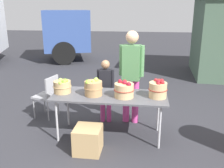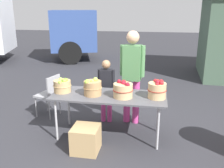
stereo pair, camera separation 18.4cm
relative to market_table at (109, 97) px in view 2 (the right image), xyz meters
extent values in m
plane|color=#2D2D33|center=(0.00, 0.00, -0.71)|extent=(40.00, 40.00, 0.00)
cube|color=#4C4C51|center=(0.00, 0.00, 0.03)|extent=(1.90, 0.76, 0.03)
cylinder|color=#B2B2B7|center=(-0.83, -0.30, -0.35)|extent=(0.04, 0.04, 0.72)
cylinder|color=#B2B2B7|center=(0.83, -0.30, -0.35)|extent=(0.04, 0.04, 0.72)
cylinder|color=#B2B2B7|center=(-0.83, 0.30, -0.35)|extent=(0.04, 0.04, 0.72)
cylinder|color=#B2B2B7|center=(0.83, 0.30, -0.35)|extent=(0.04, 0.04, 0.72)
cylinder|color=tan|center=(-0.81, 0.01, 0.15)|extent=(0.29, 0.29, 0.20)
torus|color=tan|center=(-0.81, 0.01, 0.16)|extent=(0.31, 0.31, 0.01)
sphere|color=#7AA833|center=(-0.75, -0.04, 0.25)|extent=(0.08, 0.08, 0.08)
sphere|color=#8CB738|center=(-0.79, -0.02, 0.25)|extent=(0.08, 0.08, 0.08)
sphere|color=#8CB738|center=(-0.80, -0.10, 0.25)|extent=(0.07, 0.07, 0.07)
sphere|color=#7AA833|center=(-0.78, 0.09, 0.24)|extent=(0.07, 0.07, 0.07)
sphere|color=#9EC647|center=(-0.86, 0.08, 0.25)|extent=(0.07, 0.07, 0.07)
sphere|color=#7AA833|center=(-0.74, 0.00, 0.26)|extent=(0.07, 0.07, 0.07)
cylinder|color=#A87F51|center=(-0.26, -0.05, 0.16)|extent=(0.29, 0.29, 0.24)
torus|color=#A87F51|center=(-0.26, -0.05, 0.18)|extent=(0.31, 0.31, 0.01)
sphere|color=#9EC647|center=(-0.26, -0.06, 0.28)|extent=(0.07, 0.07, 0.07)
sphere|color=#8CB738|center=(-0.34, -0.13, 0.29)|extent=(0.07, 0.07, 0.07)
sphere|color=#8CB738|center=(-0.36, -0.05, 0.28)|extent=(0.07, 0.07, 0.07)
sphere|color=#9EC647|center=(-0.22, -0.01, 0.30)|extent=(0.08, 0.08, 0.08)
cylinder|color=tan|center=(0.25, -0.07, 0.16)|extent=(0.31, 0.31, 0.23)
torus|color=maroon|center=(0.25, -0.07, 0.17)|extent=(0.33, 0.33, 0.01)
sphere|color=maroon|center=(0.32, -0.14, 0.28)|extent=(0.08, 0.08, 0.08)
sphere|color=maroon|center=(0.25, -0.02, 0.29)|extent=(0.08, 0.08, 0.08)
sphere|color=maroon|center=(0.17, -0.02, 0.30)|extent=(0.06, 0.06, 0.06)
sphere|color=maroon|center=(0.18, -0.02, 0.27)|extent=(0.08, 0.08, 0.08)
sphere|color=maroon|center=(0.25, -0.06, 0.28)|extent=(0.07, 0.07, 0.07)
sphere|color=maroon|center=(0.26, -0.07, 0.28)|extent=(0.07, 0.07, 0.07)
cylinder|color=tan|center=(0.79, -0.01, 0.17)|extent=(0.28, 0.28, 0.25)
torus|color=maroon|center=(0.79, -0.01, 0.18)|extent=(0.30, 0.30, 0.01)
sphere|color=maroon|center=(0.79, -0.02, 0.31)|extent=(0.08, 0.08, 0.08)
sphere|color=maroon|center=(0.79, -0.09, 0.29)|extent=(0.07, 0.07, 0.07)
sphere|color=#B22319|center=(0.79, 0.01, 0.32)|extent=(0.07, 0.07, 0.07)
sphere|color=maroon|center=(0.75, 0.10, 0.30)|extent=(0.07, 0.07, 0.07)
sphere|color=maroon|center=(0.84, 0.06, 0.30)|extent=(0.08, 0.08, 0.08)
sphere|color=maroon|center=(0.85, -0.06, 0.31)|extent=(0.07, 0.07, 0.07)
cylinder|color=#CC3F8C|center=(0.41, 0.61, -0.28)|extent=(0.12, 0.12, 0.86)
cylinder|color=#CC3F8C|center=(0.23, 0.63, -0.28)|extent=(0.12, 0.12, 0.86)
cube|color=#4C7F4C|center=(0.32, 0.62, 0.47)|extent=(0.35, 0.27, 0.64)
sphere|color=tan|center=(0.32, 0.62, 0.93)|extent=(0.23, 0.23, 0.23)
cylinder|color=#4C7F4C|center=(0.50, 0.60, 0.51)|extent=(0.09, 0.09, 0.57)
cylinder|color=#4C7F4C|center=(0.13, 0.64, 0.51)|extent=(0.09, 0.09, 0.57)
cylinder|color=#CC3F8C|center=(-0.10, 0.56, -0.41)|extent=(0.09, 0.09, 0.60)
cylinder|color=#CC3F8C|center=(-0.22, 0.56, -0.41)|extent=(0.09, 0.09, 0.60)
cube|color=black|center=(-0.16, 0.56, 0.12)|extent=(0.22, 0.16, 0.45)
sphere|color=#936B4C|center=(-0.16, 0.56, 0.44)|extent=(0.16, 0.16, 0.16)
cylinder|color=black|center=(-0.03, 0.56, 0.14)|extent=(0.06, 0.06, 0.40)
cylinder|color=black|center=(-0.29, 0.56, 0.14)|extent=(0.06, 0.06, 0.40)
cube|color=#334C8C|center=(-2.75, 6.39, 0.54)|extent=(2.37, 2.56, 1.60)
cube|color=black|center=(-1.94, 6.66, 0.86)|extent=(0.59, 1.69, 0.80)
cylinder|color=black|center=(-3.20, 7.24, -0.26)|extent=(0.94, 0.55, 0.90)
cylinder|color=black|center=(-2.60, 5.44, -0.26)|extent=(0.94, 0.55, 0.90)
cube|color=#99999E|center=(-1.40, 0.62, -0.27)|extent=(0.49, 0.49, 0.04)
cube|color=#99999E|center=(-1.22, 0.58, -0.05)|extent=(0.13, 0.39, 0.40)
cylinder|color=gray|center=(-1.52, 0.83, -0.50)|extent=(0.02, 0.02, 0.42)
cylinder|color=gray|center=(-1.60, 0.50, -0.50)|extent=(0.02, 0.02, 0.42)
cylinder|color=gray|center=(-1.19, 0.74, -0.50)|extent=(0.02, 0.02, 0.42)
cylinder|color=gray|center=(-1.27, 0.41, -0.50)|extent=(0.02, 0.02, 0.42)
cube|color=tan|center=(-0.25, -0.55, -0.50)|extent=(0.41, 0.41, 0.41)
camera|label=1|loc=(0.58, -3.87, 1.43)|focal=40.04mm
camera|label=2|loc=(0.76, -3.84, 1.43)|focal=40.04mm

